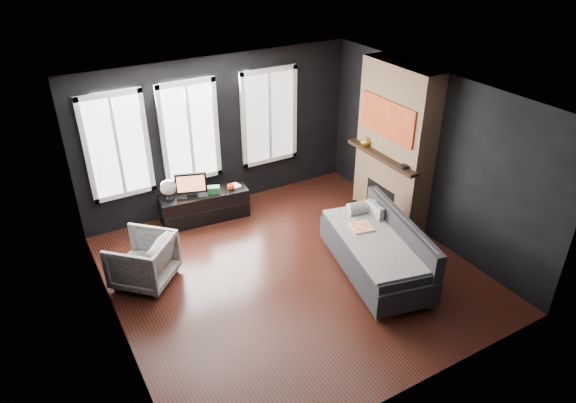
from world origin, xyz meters
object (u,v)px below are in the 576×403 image
mug (231,186)px  book (232,182)px  armchair (142,258)px  sofa (376,248)px  monitor (191,183)px  media_console (205,206)px  mantel_vase (366,141)px

mug → book: bearing=57.7°
armchair → book: (1.93, 1.16, 0.21)m
sofa → monitor: monitor is taller
monitor → mug: size_ratio=4.34×
media_console → mug: bearing=-9.0°
armchair → sofa: bearing=107.5°
armchair → media_console: size_ratio=0.54×
sofa → media_console: (-1.59, 2.70, -0.19)m
armchair → book: size_ratio=4.11×
media_console → sofa: bearing=-53.5°
monitor → armchair: bearing=-116.4°
armchair → book: 2.26m
armchair → media_console: (1.41, 1.20, -0.15)m
sofa → mug: sofa is taller
media_console → mantel_vase: 2.98m
book → sofa: bearing=-67.9°
sofa → media_console: sofa is taller
media_console → armchair: bearing=-133.7°
armchair → monitor: bearing=178.8°
sofa → mug: (-1.13, 2.57, 0.13)m
media_console → book: 0.63m
armchair → mug: bearing=163.9°
armchair → mantel_vase: (4.00, 0.15, 0.91)m
sofa → mug: bearing=126.3°
monitor → book: bearing=15.2°
media_console → mantel_vase: mantel_vase is taller
monitor → mug: 0.70m
mug → mantel_vase: mantel_vase is taller
mug → mantel_vase: bearing=-23.6°
media_console → monitor: bearing=-175.3°
mug → book: size_ratio=0.62×
sofa → media_console: size_ratio=1.39×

